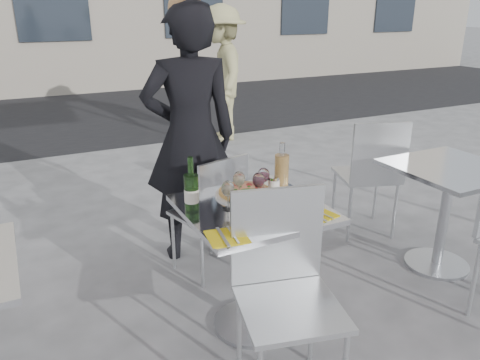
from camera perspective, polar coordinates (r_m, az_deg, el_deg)
name	(u,v)px	position (r m, az deg, el deg)	size (l,w,h in m)	color
ground	(251,324)	(2.86, 1.41, -17.18)	(80.00, 80.00, 0.00)	#5E5E60
street_asphalt	(78,113)	(8.74, -19.10, 7.70)	(24.00, 5.00, 0.00)	black
main_table	(252,242)	(2.57, 1.51, -7.57)	(0.72, 0.72, 0.75)	#B7BABF
side_table_right	(447,196)	(3.47, 23.97, -1.76)	(0.72, 0.72, 0.75)	#B7BABF
chair_far	(214,207)	(3.08, -3.15, -3.27)	(0.48, 0.49, 0.86)	silver
chair_near	(284,278)	(2.19, 5.36, -11.83)	(0.54, 0.55, 0.97)	silver
side_chair_rfar	(372,169)	(3.76, 15.79, 1.33)	(0.56, 0.56, 0.96)	silver
woman_diner	(190,137)	(3.25, -6.08, 5.21)	(0.65, 0.43, 1.80)	black
pedestrian_b	(222,74)	(6.47, -2.24, 12.78)	(1.16, 0.67, 1.79)	tan
pizza_near	(268,212)	(2.39, 3.40, -3.90)	(0.31, 0.31, 0.02)	#DFB057
pizza_far	(245,193)	(2.62, 0.60, -1.54)	(0.33, 0.33, 0.03)	white
salad_plate	(248,199)	(2.48, 1.03, -2.30)	(0.22, 0.22, 0.09)	white
wine_bottle	(191,191)	(2.38, -5.94, -1.37)	(0.07, 0.08, 0.29)	#254E1D
carafe	(282,172)	(2.64, 5.09, 0.93)	(0.08, 0.08, 0.29)	tan
sugar_shaker	(274,186)	(2.61, 4.14, -0.73)	(0.06, 0.06, 0.11)	white
wineglass_white_a	(228,190)	(2.40, -1.49, -1.18)	(0.07, 0.07, 0.16)	white
wineglass_white_b	(239,180)	(2.54, -0.12, 0.03)	(0.07, 0.07, 0.16)	white
wineglass_red_a	(259,181)	(2.52, 2.27, -0.12)	(0.07, 0.07, 0.16)	white
wineglass_red_b	(264,176)	(2.60, 2.89, 0.48)	(0.07, 0.07, 0.16)	white
napkin_left	(227,237)	(2.16, -1.61, -6.90)	(0.20, 0.20, 0.01)	yellow
napkin_right	(315,214)	(2.41, 9.12, -4.14)	(0.21, 0.21, 0.01)	yellow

